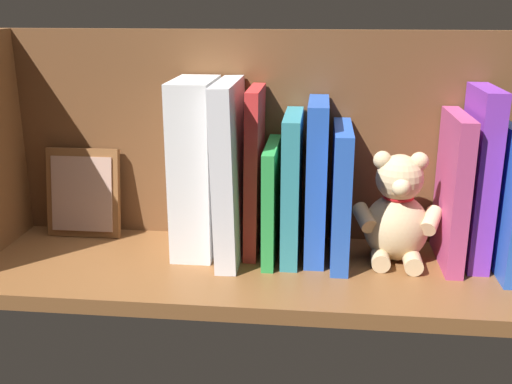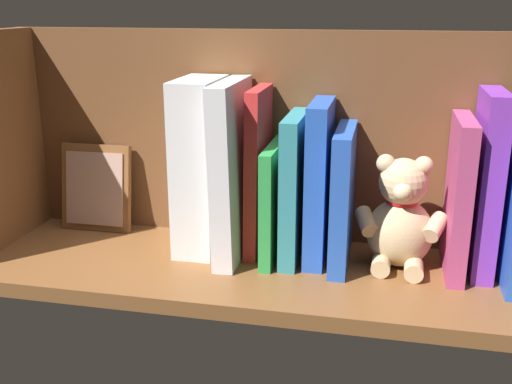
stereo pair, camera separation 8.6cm
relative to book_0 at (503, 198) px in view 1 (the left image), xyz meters
The scene contains 14 objects.
ground_plane 36.59cm from the book_0, ahead, with size 85.44×28.01×2.20cm, color brown.
shelf_back_panel 36.36cm from the book_0, 14.76° to the right, with size 85.44×1.50×32.77cm, color brown.
book_0 is the anchor object (origin of this frame).
book_1 4.50cm from the book_0, 30.70° to the right, with size 3.00×12.13×25.52cm, color purple.
book_2 6.92cm from the book_0, ahead, with size 2.39×13.79×21.93cm, color #B23F72.
teddy_bear 14.67cm from the book_0, ahead, with size 13.32×10.55×16.42cm.
book_3 22.62cm from the book_0, ahead, with size 2.52×14.80×19.90cm, color blue.
book_4 26.27cm from the book_0, ahead, with size 2.89×12.72×23.38cm, color blue.
book_5 29.76cm from the book_0, ahead, with size 2.48×13.60×21.46cm, color teal.
book_6 32.78cm from the book_0, ahead, with size 1.76×14.23×17.05cm, color green.
book_7 35.58cm from the book_0, ahead, with size 1.92×11.16×24.97cm, color red.
book_8 38.87cm from the book_0, ahead, with size 3.03×15.79×26.07cm, color silver.
dictionary_thick_white 44.28cm from the book_0, ahead, with size 6.02×12.45×26.10cm, color silver.
picture_frame_leaning 64.14cm from the book_0, ahead, with size 11.92×3.68×14.40cm.
Camera 1 is at (-8.88, 81.92, 36.73)cm, focal length 42.70 mm.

